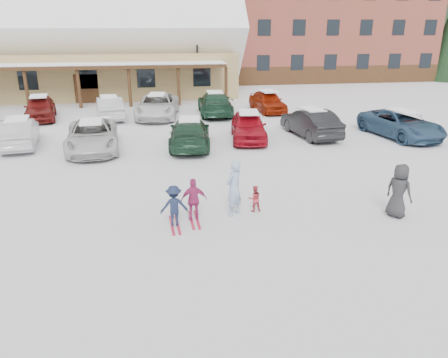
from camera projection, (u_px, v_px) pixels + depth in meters
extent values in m
plane|color=white|center=(220.00, 220.00, 13.76)|extent=(160.00, 160.00, 0.00)
cube|color=tan|center=(70.00, 73.00, 37.88)|extent=(28.00, 10.00, 3.60)
cube|color=#422814|center=(53.00, 67.00, 31.74)|extent=(25.20, 2.60, 0.25)
cube|color=white|center=(64.00, 28.00, 36.63)|extent=(29.12, 9.69, 9.69)
cube|color=brown|center=(309.00, 22.00, 49.47)|extent=(24.00, 14.00, 12.00)
cube|color=brown|center=(173.00, 37.00, 47.68)|extent=(7.00, 12.60, 9.00)
cube|color=#422814|center=(329.00, 75.00, 44.70)|extent=(24.00, 0.10, 1.80)
cylinder|color=black|center=(197.00, 60.00, 35.82)|extent=(0.16, 0.16, 6.09)
cube|color=black|center=(197.00, 19.00, 34.75)|extent=(0.50, 0.25, 0.25)
cylinder|color=black|center=(447.00, 74.00, 47.75)|extent=(0.60, 0.60, 1.32)
cylinder|color=black|center=(215.00, 68.00, 55.41)|extent=(0.60, 0.60, 1.08)
cone|color=black|center=(215.00, 30.00, 53.87)|extent=(3.96, 3.96, 8.10)
cylinder|color=black|center=(410.00, 63.00, 61.35)|extent=(0.60, 0.60, 1.38)
cone|color=black|center=(416.00, 18.00, 59.39)|extent=(5.06, 5.06, 10.35)
imported|color=#91A8CB|center=(234.00, 188.00, 13.82)|extent=(0.79, 0.78, 1.84)
imported|color=#B0333B|center=(255.00, 199.00, 14.25)|extent=(0.45, 0.36, 0.89)
imported|color=#161F39|center=(174.00, 206.00, 13.16)|extent=(0.86, 0.52, 1.30)
cube|color=#B11936|center=(175.00, 225.00, 13.37)|extent=(0.26, 1.41, 0.03)
imported|color=#AC2D68|center=(194.00, 200.00, 13.49)|extent=(0.82, 0.35, 1.39)
cube|color=#B11936|center=(194.00, 220.00, 13.72)|extent=(0.22, 1.40, 0.03)
imported|color=#2A2A2C|center=(399.00, 191.00, 13.73)|extent=(0.91, 1.02, 1.75)
imported|color=#B6B5BA|center=(19.00, 133.00, 21.69)|extent=(2.17, 4.53, 1.43)
imported|color=silver|center=(92.00, 136.00, 21.10)|extent=(2.84, 5.37, 1.44)
imported|color=#1A3926|center=(190.00, 133.00, 21.70)|extent=(2.45, 5.03, 1.41)
imported|color=#A70D1B|center=(248.00, 126.00, 23.01)|extent=(2.36, 4.59, 1.49)
imported|color=black|center=(311.00, 123.00, 23.75)|extent=(2.22, 4.75, 1.51)
imported|color=#2D4A69|center=(401.00, 124.00, 23.62)|extent=(3.25, 5.53, 1.44)
imported|color=maroon|center=(40.00, 108.00, 27.93)|extent=(2.53, 4.72, 1.53)
imported|color=#BABBBF|center=(110.00, 108.00, 28.18)|extent=(2.21, 4.57, 1.45)
imported|color=silver|center=(157.00, 106.00, 28.58)|extent=(3.17, 5.78, 1.53)
imported|color=#1A3E2A|center=(215.00, 104.00, 29.43)|extent=(2.39, 5.38, 1.53)
imported|color=#951F08|center=(268.00, 101.00, 30.51)|extent=(2.13, 4.40, 1.45)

